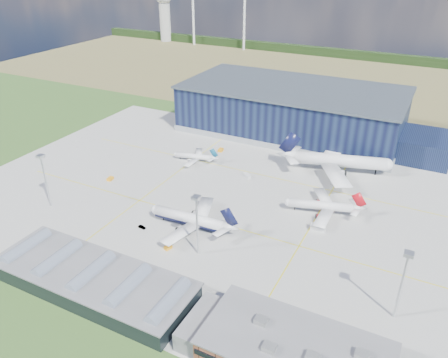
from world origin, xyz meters
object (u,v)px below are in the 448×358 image
car_b (142,227)px  gse_van_a (318,227)px  airliner_red (321,201)px  car_a (304,333)px  hangar (297,112)px  airliner_navy (189,213)px  gse_tug_a (110,179)px  airliner_widebody (340,155)px  gse_tug_b (168,248)px  gse_van_b (247,176)px  light_mast_west (44,172)px  gse_cart_b (190,161)px  ops_building (294,356)px  light_mast_east (404,275)px  light_mast_center (197,216)px  airliner_regional (194,154)px  gse_tug_c (221,150)px

car_b → gse_van_a: bearing=-58.7°
airliner_red → car_a: 64.86m
airliner_red → hangar: bearing=-80.8°
airliner_navy → gse_tug_a: airliner_navy is taller
airliner_widebody → gse_tug_b: 96.01m
gse_van_b → car_b: bearing=-165.1°
light_mast_west → gse_van_b: bearing=43.9°
airliner_widebody → gse_cart_b: airliner_widebody is taller
ops_building → car_a: 12.74m
light_mast_east → gse_van_a: light_mast_east is taller
ops_building → gse_van_b: (-53.25, 89.35, -3.79)m
airliner_red → gse_van_b: airliner_red is taller
gse_tug_b → gse_van_a: gse_van_a is taller
light_mast_center → gse_cart_b: light_mast_center is taller
light_mast_center → gse_tug_a: 70.89m
airliner_regional → gse_van_a: size_ratio=4.13×
light_mast_center → gse_cart_b: (-40.26, 61.90, -14.83)m
airliner_red → gse_van_a: bearing=86.3°
airliner_red → car_b: (-57.05, -41.50, -4.75)m
light_mast_west → car_a: bearing=-9.0°
car_a → gse_tug_c: bearing=25.8°
light_mast_east → gse_van_a: 47.91m
gse_cart_b → light_mast_east: bearing=-104.9°
light_mast_center → gse_tug_c: size_ratio=6.84×
gse_cart_b → car_a: size_ratio=0.76×
airliner_regional → gse_tug_a: size_ratio=7.35×
hangar → car_a: bearing=-70.2°
light_mast_east → gse_van_b: 95.37m
gse_tug_a → gse_van_a: 96.19m
gse_tug_b → gse_van_b: 62.01m
airliner_navy → gse_van_b: 46.87m
airliner_navy → gse_tug_c: 71.03m
light_mast_center → airliner_widebody: light_mast_center is taller
airliner_regional → gse_tug_b: (28.64, -66.59, -3.25)m
gse_tug_b → car_a: (54.80, -15.39, 0.05)m
light_mast_east → gse_van_b: light_mast_east is taller
airliner_red → airliner_widebody: 40.03m
gse_tug_b → gse_tug_c: (-22.07, 82.87, 0.16)m
hangar → airliner_regional: size_ratio=6.18×
ops_building → car_b: size_ratio=14.32×
ops_building → gse_van_b: size_ratio=10.53×
hangar → car_a: size_ratio=39.79×
airliner_red → airliner_widebody: bearing=-102.2°
car_b → gse_tug_a: bearing=60.8°
car_a → gse_cart_b: bearing=34.3°
airliner_red → car_b: size_ratio=10.07×
airliner_navy → gse_van_a: 48.60m
airliner_navy → car_b: airliner_navy is taller
light_mast_west → gse_van_b: (61.76, 59.35, -14.43)m
airliner_navy → gse_tug_a: 54.70m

